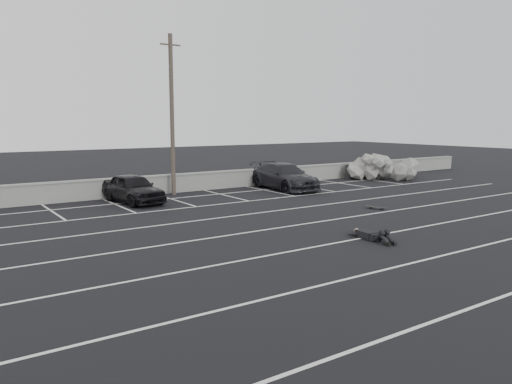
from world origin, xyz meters
TOP-DOWN VIEW (x-y plane):
  - ground at (0.00, 0.00)m, footprint 120.00×120.00m
  - seawall at (0.00, 14.00)m, footprint 50.00×0.45m
  - stall_lines at (-0.08, 4.41)m, footprint 36.00×20.05m
  - car_left at (-4.06, 11.86)m, footprint 2.20×4.45m
  - car_right at (5.22, 11.54)m, footprint 2.52×5.45m
  - utility_pole at (-1.23, 13.20)m, footprint 1.15×0.23m
  - trash_bin at (12.31, 13.24)m, footprint 0.81×0.81m
  - riprap_pile at (14.31, 12.12)m, footprint 5.86×4.23m
  - person at (-0.08, -0.07)m, footprint 1.49×2.67m
  - skateboard at (4.56, 3.70)m, footprint 0.41×0.87m

SIDE VIEW (x-z plane):
  - ground at x=0.00m, z-range 0.00..0.00m
  - stall_lines at x=-0.08m, z-range 0.00..0.01m
  - skateboard at x=4.56m, z-range 0.03..0.13m
  - person at x=-0.08m, z-range 0.00..0.49m
  - trash_bin at x=12.31m, z-range 0.01..0.99m
  - seawall at x=0.00m, z-range 0.02..1.08m
  - riprap_pile at x=14.31m, z-range -0.20..1.45m
  - car_left at x=-4.06m, z-range 0.00..1.46m
  - car_right at x=5.22m, z-range 0.00..1.54m
  - utility_pole at x=-1.23m, z-range 0.05..8.71m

